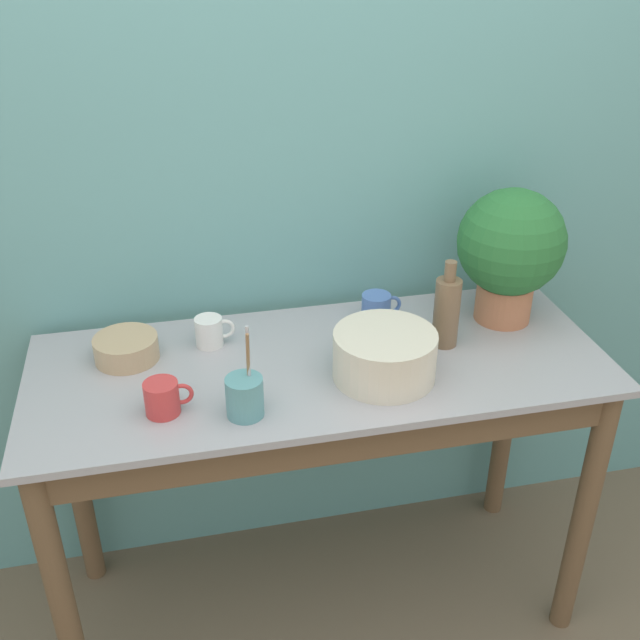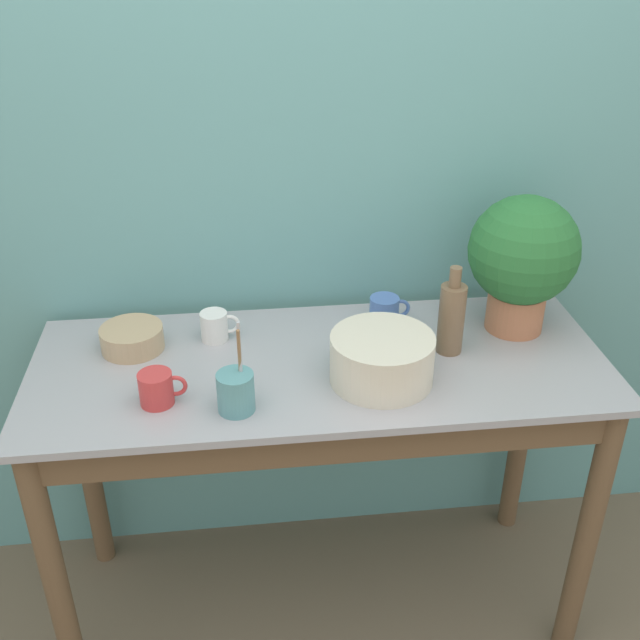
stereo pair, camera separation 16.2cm
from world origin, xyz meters
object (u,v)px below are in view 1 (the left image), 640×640
Objects in this scene: bowl_wash_large at (385,355)px; bowl_small_tan at (126,348)px; utensil_cup at (245,396)px; bottle_tall at (447,311)px; mug_blue at (377,307)px; mug_red at (163,398)px; potted_plant at (511,248)px; mug_white at (210,331)px.

bowl_wash_large is 1.55× the size of bowl_small_tan.
utensil_cup reaches higher than bowl_small_tan.
bottle_tall is 2.11× the size of mug_blue.
utensil_cup reaches higher than mug_red.
mug_blue reaches higher than bowl_small_tan.
mug_red is at bearing -168.47° from bottle_tall.
mug_blue is at bearing 130.22° from bottle_tall.
potted_plant is 2.31× the size of bowl_small_tan.
bowl_small_tan is 0.40m from utensil_cup.
bowl_small_tan is (-1.02, 0.01, -0.18)m from potted_plant.
bowl_wash_large reaches higher than mug_white.
potted_plant is 3.33× the size of mug_blue.
utensil_cup reaches higher than mug_white.
bottle_tall is 1.47× the size of bowl_small_tan.
utensil_cup is at bearing -160.39° from bottle_tall.
mug_white is at bearing 167.97° from bottle_tall.
bowl_wash_large is 0.28m from mug_blue.
bowl_small_tan is at bearing 160.50° from bowl_wash_large.
mug_blue is (-0.34, 0.07, -0.17)m from potted_plant.
bowl_wash_large is 1.06× the size of bottle_tall.
utensil_cup is at bearing -14.62° from mug_red.
utensil_cup is at bearing -81.37° from mug_white.
potted_plant is 0.82m from mug_white.
mug_white is 0.64× the size of bowl_small_tan.
bowl_wash_large reaches higher than mug_red.
mug_red is 0.19m from utensil_cup.
potted_plant is 1.58× the size of bottle_tall.
mug_white is (-0.80, 0.03, -0.17)m from potted_plant.
mug_red is (-0.93, -0.24, -0.17)m from potted_plant.
utensil_cup is (-0.55, -0.20, -0.05)m from bottle_tall.
potted_plant is at bearing -10.97° from mug_blue.
mug_blue is at bearing 4.24° from mug_white.
bottle_tall reaches higher than mug_blue.
utensil_cup is (0.05, -0.32, 0.01)m from mug_white.
bowl_small_tan is at bearing 172.70° from bottle_tall.
mug_blue is 1.08× the size of mug_white.
bowl_small_tan is at bearing 108.16° from mug_red.
mug_blue is at bearing 40.90° from utensil_cup.
potted_plant reaches higher than mug_blue.
mug_red is 0.30m from mug_white.
bottle_tall is 0.22m from mug_blue.
bowl_wash_large is at bearing 3.83° from mug_red.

